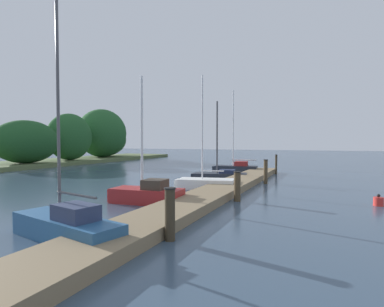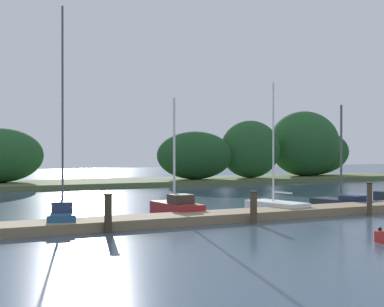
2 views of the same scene
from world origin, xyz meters
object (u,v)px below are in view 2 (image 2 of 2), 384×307
Objects in this scene: mooring_piling_1 at (108,213)px; mooring_piling_2 at (254,207)px; sailboat_3 at (275,206)px; mooring_piling_3 at (369,199)px; sailboat_2 at (176,207)px; sailboat_4 at (344,201)px; sailboat_1 at (63,214)px; channel_buoy_0 at (380,236)px.

mooring_piling_1 reaches higher than mooring_piling_2.
mooring_piling_3 is (3.17, -2.71, 0.43)m from sailboat_3.
mooring_piling_3 reaches higher than mooring_piling_2.
sailboat_2 is 8.58m from mooring_piling_3.
mooring_piling_1 is 1.07× the size of mooring_piling_2.
sailboat_4 is 3.60× the size of mooring_piling_3.
sailboat_1 reaches higher than sailboat_2.
mooring_piling_3 reaches higher than mooring_piling_1.
sailboat_1 is at bearing 79.35° from sailboat_4.
mooring_piling_3 is at bearing 47.87° from channel_buoy_0.
sailboat_1 is 5.81× the size of mooring_piling_3.
channel_buoy_0 is (8.16, -8.05, -0.25)m from sailboat_1.
channel_buoy_0 is (1.25, -5.35, -0.46)m from mooring_piling_2.
mooring_piling_2 is (1.85, -3.38, 0.24)m from sailboat_2.
mooring_piling_1 is at bearing 178.62° from mooring_piling_3.
sailboat_4 is 11.23× the size of channel_buoy_0.
mooring_piling_3 reaches higher than channel_buoy_0.
channel_buoy_0 is at bearing 158.22° from sailboat_3.
sailboat_4 is 8.30m from mooring_piling_2.
sailboat_4 reaches higher than mooring_piling_3.
sailboat_2 is 3.57× the size of mooring_piling_3.
sailboat_4 is at bearing -92.24° from sailboat_3.
sailboat_4 is 3.81m from mooring_piling_3.
mooring_piling_2 is at bearing 103.11° from channel_buoy_0.
sailboat_4 is 4.13× the size of mooring_piling_2.
mooring_piling_2 is at bearing 100.45° from sailboat_4.
mooring_piling_1 reaches higher than channel_buoy_0.
sailboat_3 is (9.73, -0.10, -0.12)m from sailboat_1.
sailboat_2 is 5.16m from mooring_piling_1.
sailboat_4 is (14.52, 0.60, -0.14)m from sailboat_1.
mooring_piling_1 is at bearing 178.31° from mooring_piling_2.
mooring_piling_2 is at bearing 122.11° from sailboat_3.
mooring_piling_3 is 7.08m from channel_buoy_0.
sailboat_2 is at bearing -68.96° from sailboat_1.
mooring_piling_2 is (5.88, -0.17, -0.05)m from mooring_piling_1.
sailboat_4 is at bearing -74.21° from sailboat_1.
sailboat_4 reaches higher than sailboat_2.
mooring_piling_1 is 5.88m from mooring_piling_2.
mooring_piling_1 is at bearing 142.22° from channel_buoy_0.
sailboat_3 is at bearing 85.34° from sailboat_4.
sailboat_1 is 14.53m from sailboat_4.
mooring_piling_2 is at bearing 178.92° from mooring_piling_3.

